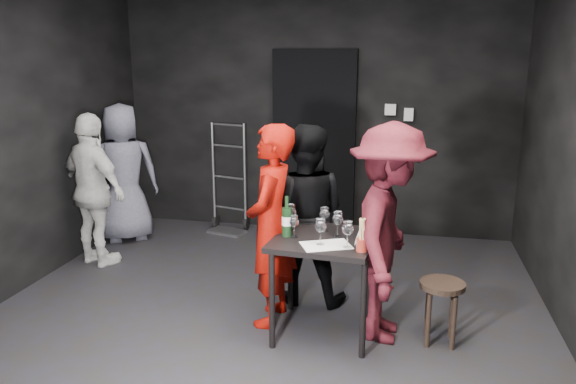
% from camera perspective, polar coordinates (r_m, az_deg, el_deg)
% --- Properties ---
extents(floor, '(4.50, 5.00, 0.02)m').
position_cam_1_polar(floor, '(4.51, -2.71, -13.19)').
color(floor, black).
rests_on(floor, ground).
extents(wall_back, '(4.50, 0.04, 2.70)m').
position_cam_1_polar(wall_back, '(6.50, 2.77, 7.69)').
color(wall_back, black).
rests_on(wall_back, ground).
extents(wall_front, '(4.50, 0.04, 2.70)m').
position_cam_1_polar(wall_front, '(1.87, -23.27, -9.54)').
color(wall_front, black).
rests_on(wall_front, ground).
extents(doorway, '(0.95, 0.10, 2.10)m').
position_cam_1_polar(doorway, '(6.48, 2.65, 5.00)').
color(doorway, black).
rests_on(doorway, ground).
extents(wallbox_upper, '(0.12, 0.06, 0.12)m').
position_cam_1_polar(wallbox_upper, '(6.36, 10.36, 8.25)').
color(wallbox_upper, '#B7B7B2').
rests_on(wallbox_upper, wall_back).
extents(wallbox_lower, '(0.10, 0.06, 0.14)m').
position_cam_1_polar(wallbox_lower, '(6.37, 12.16, 7.71)').
color(wallbox_lower, '#B7B7B2').
rests_on(wallbox_lower, wall_back).
extents(hand_truck, '(0.43, 0.36, 1.28)m').
position_cam_1_polar(hand_truck, '(6.67, -6.04, -2.05)').
color(hand_truck, '#B2B2B7').
rests_on(hand_truck, floor).
extents(tasting_table, '(0.72, 0.72, 0.75)m').
position_cam_1_polar(tasting_table, '(4.15, 3.71, -5.90)').
color(tasting_table, black).
rests_on(tasting_table, floor).
extents(stool, '(0.32, 0.32, 0.47)m').
position_cam_1_polar(stool, '(4.23, 15.36, -10.11)').
color(stool, '#341D13').
rests_on(stool, floor).
extents(server_red, '(0.40, 0.60, 1.62)m').
position_cam_1_polar(server_red, '(4.27, -1.76, -3.08)').
color(server_red, '#950B03').
rests_on(server_red, floor).
extents(woman_black, '(0.74, 0.41, 1.52)m').
position_cam_1_polar(woman_black, '(4.65, 1.67, -2.28)').
color(woman_black, black).
rests_on(woman_black, floor).
extents(man_maroon, '(0.58, 1.13, 1.70)m').
position_cam_1_polar(man_maroon, '(4.08, 10.23, -3.48)').
color(man_maroon, '#49111A').
rests_on(man_maroon, floor).
extents(bystander_cream, '(0.99, 0.75, 1.52)m').
position_cam_1_polar(bystander_cream, '(5.78, -19.14, 0.20)').
color(bystander_cream, white).
rests_on(bystander_cream, floor).
extents(bystander_grey, '(0.88, 0.76, 1.58)m').
position_cam_1_polar(bystander_grey, '(6.45, -16.36, 2.03)').
color(bystander_grey, slate).
rests_on(bystander_grey, floor).
extents(tasting_mat, '(0.40, 0.34, 0.00)m').
position_cam_1_polar(tasting_mat, '(3.94, 3.88, -5.41)').
color(tasting_mat, white).
rests_on(tasting_mat, tasting_table).
extents(wine_glass_a, '(0.09, 0.09, 0.18)m').
position_cam_1_polar(wine_glass_a, '(4.08, 0.63, -3.40)').
color(wine_glass_a, white).
rests_on(wine_glass_a, tasting_table).
extents(wine_glass_b, '(0.09, 0.09, 0.22)m').
position_cam_1_polar(wine_glass_b, '(4.25, 0.29, -2.43)').
color(wine_glass_b, white).
rests_on(wine_glass_b, tasting_table).
extents(wine_glass_c, '(0.09, 0.09, 0.20)m').
position_cam_1_polar(wine_glass_c, '(4.23, 3.72, -2.64)').
color(wine_glass_c, white).
rests_on(wine_glass_c, tasting_table).
extents(wine_glass_d, '(0.08, 0.08, 0.21)m').
position_cam_1_polar(wine_glass_d, '(3.92, 3.31, -3.91)').
color(wine_glass_d, white).
rests_on(wine_glass_d, tasting_table).
extents(wine_glass_e, '(0.09, 0.09, 0.21)m').
position_cam_1_polar(wine_glass_e, '(3.88, 6.06, -4.18)').
color(wine_glass_e, white).
rests_on(wine_glass_e, tasting_table).
extents(wine_glass_f, '(0.08, 0.08, 0.21)m').
position_cam_1_polar(wine_glass_f, '(4.10, 5.07, -3.17)').
color(wine_glass_f, white).
rests_on(wine_glass_f, tasting_table).
extents(wine_bottle, '(0.07, 0.07, 0.30)m').
position_cam_1_polar(wine_bottle, '(4.10, -0.13, -2.94)').
color(wine_bottle, black).
rests_on(wine_bottle, tasting_table).
extents(breadstick_cup, '(0.08, 0.08, 0.25)m').
position_cam_1_polar(breadstick_cup, '(3.83, 7.56, -4.40)').
color(breadstick_cup, maroon).
rests_on(breadstick_cup, tasting_table).
extents(reserved_card, '(0.08, 0.13, 0.10)m').
position_cam_1_polar(reserved_card, '(4.01, 7.14, -4.43)').
color(reserved_card, white).
rests_on(reserved_card, tasting_table).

